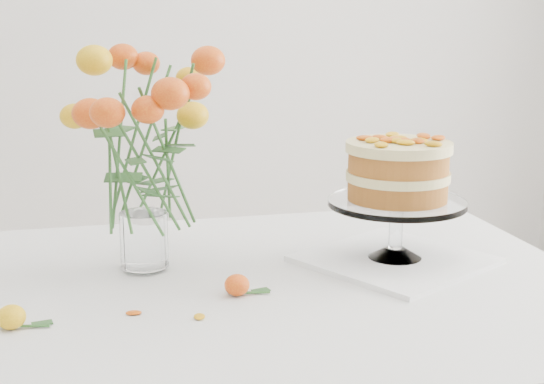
{
  "coord_description": "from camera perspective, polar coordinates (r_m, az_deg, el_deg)",
  "views": [
    {
      "loc": [
        -0.17,
        -1.25,
        1.22
      ],
      "look_at": [
        0.15,
        0.08,
        0.9
      ],
      "focal_mm": 50.0,
      "sensor_mm": 36.0,
      "label": 1
    }
  ],
  "objects": [
    {
      "name": "loose_rose_near",
      "position": [
        1.23,
        -19.03,
        -8.9
      ],
      "size": [
        0.08,
        0.04,
        0.04
      ],
      "rotation": [
        0.0,
        0.0,
        -0.22
      ],
      "color": "yellow",
      "rests_on": "table"
    },
    {
      "name": "stray_petal_a",
      "position": [
        1.24,
        -10.37,
        -8.95
      ],
      "size": [
        0.03,
        0.02,
        0.0
      ],
      "primitive_type": "ellipsoid",
      "color": "#E59F0E",
      "rests_on": "table"
    },
    {
      "name": "loose_rose_far",
      "position": [
        1.3,
        -2.64,
        -7.01
      ],
      "size": [
        0.08,
        0.04,
        0.04
      ],
      "rotation": [
        0.0,
        0.0,
        -0.16
      ],
      "color": "red",
      "rests_on": "table"
    },
    {
      "name": "napkin",
      "position": [
        1.49,
        9.22,
        -5.04
      ],
      "size": [
        0.41,
        0.41,
        0.01
      ],
      "primitive_type": "cube",
      "rotation": [
        0.0,
        0.0,
        0.51
      ],
      "color": "white",
      "rests_on": "table"
    },
    {
      "name": "cake_stand",
      "position": [
        1.45,
        9.45,
        1.11
      ],
      "size": [
        0.26,
        0.26,
        0.24
      ],
      "rotation": [
        0.0,
        0.0,
        0.3
      ],
      "color": "white",
      "rests_on": "napkin"
    },
    {
      "name": "rose_vase",
      "position": [
        1.39,
        -9.91,
        4.47
      ],
      "size": [
        0.38,
        0.38,
        0.45
      ],
      "rotation": [
        0.0,
        0.0,
        0.4
      ],
      "color": "white",
      "rests_on": "table"
    },
    {
      "name": "table",
      "position": [
        1.38,
        -5.41,
        -10.33
      ],
      "size": [
        1.43,
        0.93,
        0.76
      ],
      "color": "tan",
      "rests_on": "ground"
    },
    {
      "name": "stray_petal_b",
      "position": [
        1.22,
        -5.49,
        -9.34
      ],
      "size": [
        0.03,
        0.02,
        0.0
      ],
      "primitive_type": "ellipsoid",
      "color": "#E59F0E",
      "rests_on": "table"
    }
  ]
}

